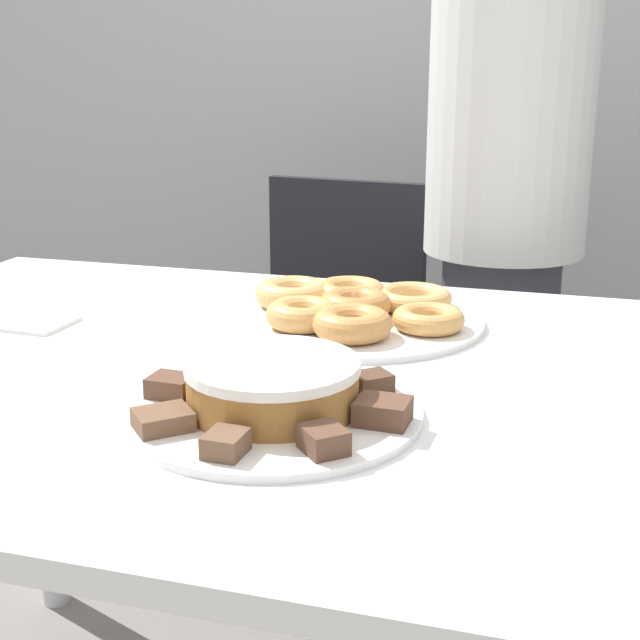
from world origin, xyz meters
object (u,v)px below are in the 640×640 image
plate_cake (273,413)px  plate_donuts (355,320)px  person_standing (504,227)px  napkin (31,323)px  frosted_cake (273,385)px  office_chair_left (323,384)px

plate_cake → plate_donuts: bearing=90.5°
person_standing → plate_donuts: bearing=-107.2°
napkin → frosted_cake: bearing=-26.9°
plate_cake → frosted_cake: size_ratio=1.72×
office_chair_left → frosted_cake: office_chair_left is taller
office_chair_left → napkin: office_chair_left is taller
plate_cake → napkin: bearing=153.1°
person_standing → frosted_cake: bearing=-100.2°
napkin → office_chair_left: bearing=72.5°
person_standing → napkin: (-0.65, -0.71, -0.06)m
person_standing → office_chair_left: person_standing is taller
person_standing → plate_cake: 0.97m
person_standing → office_chair_left: 0.58m
plate_cake → frosted_cake: bearing=180.0°
plate_donuts → frosted_cake: frosted_cake is taller
plate_cake → napkin: (-0.48, 0.24, -0.00)m
person_standing → frosted_cake: 0.97m
plate_cake → frosted_cake: 0.03m
napkin → person_standing: bearing=47.6°
office_chair_left → plate_cake: office_chair_left is taller
plate_donuts → frosted_cake: bearing=-89.5°
frosted_cake → plate_cake: bearing=0.0°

